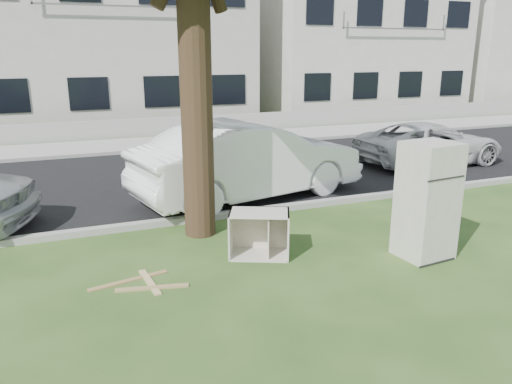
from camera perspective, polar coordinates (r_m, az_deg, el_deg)
name	(u,v)px	position (r m, az deg, el deg)	size (l,w,h in m)	color
ground	(259,269)	(7.52, 0.37, -8.81)	(120.00, 120.00, 0.00)	#234217
road	(171,177)	(12.98, -9.66, 1.65)	(120.00, 7.00, 0.01)	black
kerb_near	(211,219)	(9.67, -5.11, -3.15)	(120.00, 0.18, 0.12)	gray
kerb_far	(147,152)	(16.39, -12.34, 4.44)	(120.00, 0.18, 0.12)	gray
sidewalk	(140,145)	(17.80, -13.15, 5.29)	(120.00, 2.80, 0.01)	gray
low_wall	(132,128)	(19.31, -13.97, 7.07)	(120.00, 0.15, 0.70)	gray
townhouse_center	(111,37)	(23.98, -16.28, 16.64)	(11.22, 8.16, 7.44)	beige
townhouse_right	(345,45)	(27.94, 10.10, 16.19)	(10.20, 8.16, 6.84)	silver
fridge	(427,201)	(8.12, 18.97, -0.95)	(0.75, 0.70, 1.82)	#B8B2A6
cabinet	(259,234)	(7.87, 0.37, -4.79)	(0.93, 0.58, 0.73)	beige
plank_a	(129,281)	(7.37, -14.35, -9.78)	(1.14, 0.09, 0.02)	olive
plank_b	(152,288)	(7.09, -11.79, -10.66)	(0.99, 0.10, 0.02)	#967E4E
plank_c	(150,282)	(7.26, -12.06, -10.03)	(0.85, 0.10, 0.02)	tan
car_center	(249,160)	(10.85, -0.76, 3.65)	(1.79, 5.14, 1.69)	white
car_right	(430,144)	(15.08, 19.29, 5.25)	(1.98, 4.29, 1.19)	silver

